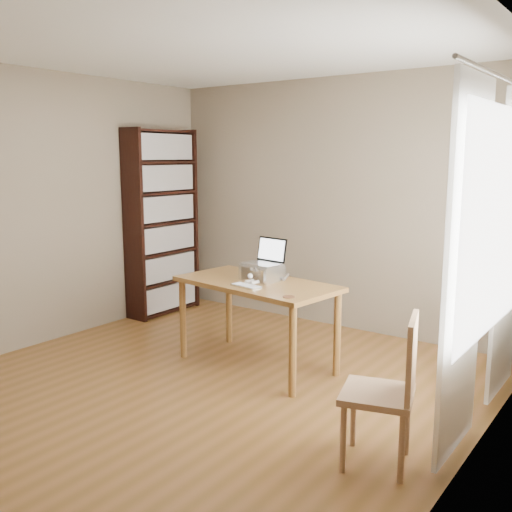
{
  "coord_description": "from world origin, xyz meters",
  "views": [
    {
      "loc": [
        2.84,
        -3.06,
        1.8
      ],
      "look_at": [
        0.07,
        0.75,
        0.97
      ],
      "focal_mm": 40.0,
      "sensor_mm": 36.0,
      "label": 1
    }
  ],
  "objects": [
    {
      "name": "laptop",
      "position": [
        0.07,
        0.9,
        0.94
      ],
      "size": [
        0.34,
        0.3,
        0.22
      ],
      "rotation": [
        0.0,
        0.0,
        -0.12
      ],
      "color": "silver",
      "rests_on": "laptop_stand"
    },
    {
      "name": "chair",
      "position": [
        1.64,
        -0.11,
        0.49
      ],
      "size": [
        0.5,
        0.5,
        0.91
      ],
      "rotation": [
        0.0,
        0.0,
        0.28
      ],
      "color": "tan",
      "rests_on": "ground"
    },
    {
      "name": "laptop_stand",
      "position": [
        0.07,
        0.85,
        0.83
      ],
      "size": [
        0.32,
        0.25,
        0.13
      ],
      "rotation": [
        0.0,
        0.0,
        -0.12
      ],
      "color": "silver",
      "rests_on": "desk"
    },
    {
      "name": "coaster",
      "position": [
        0.58,
        0.47,
        0.75
      ],
      "size": [
        0.09,
        0.09,
        0.01
      ],
      "primitive_type": "cylinder",
      "color": "#552E1D",
      "rests_on": "desk"
    },
    {
      "name": "cat",
      "position": [
        0.1,
        0.88,
        0.81
      ],
      "size": [
        0.24,
        0.48,
        0.15
      ],
      "rotation": [
        0.0,
        0.0,
        -0.11
      ],
      "color": "#484139",
      "rests_on": "desk"
    },
    {
      "name": "desk",
      "position": [
        0.07,
        0.77,
        0.65
      ],
      "size": [
        1.47,
        0.86,
        0.75
      ],
      "rotation": [
        0.0,
        0.0,
        -0.12
      ],
      "color": "brown",
      "rests_on": "ground"
    },
    {
      "name": "curtains",
      "position": [
        1.92,
        0.8,
        1.17
      ],
      "size": [
        0.03,
        1.9,
        2.25
      ],
      "color": "white",
      "rests_on": "ground"
    },
    {
      "name": "bookshelf",
      "position": [
        -1.83,
        1.55,
        1.05
      ],
      "size": [
        0.3,
        0.9,
        2.1
      ],
      "color": "black",
      "rests_on": "ground"
    },
    {
      "name": "room",
      "position": [
        0.03,
        0.01,
        1.3
      ],
      "size": [
        4.04,
        4.54,
        2.64
      ],
      "color": "brown",
      "rests_on": "ground"
    },
    {
      "name": "keyboard",
      "position": [
        0.12,
        0.55,
        0.76
      ],
      "size": [
        0.28,
        0.15,
        0.02
      ],
      "rotation": [
        0.0,
        0.0,
        -0.14
      ],
      "color": "silver",
      "rests_on": "desk"
    }
  ]
}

